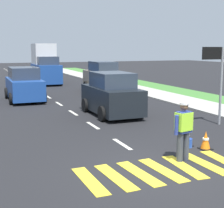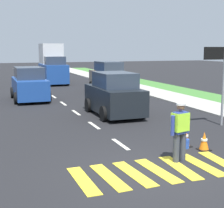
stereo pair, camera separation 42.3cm
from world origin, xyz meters
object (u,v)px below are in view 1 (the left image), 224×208
Objects in this scene: car_parked_far at (102,78)px; car_outgoing_ahead at (112,95)px; traffic_cone_near at (206,140)px; traffic_cone_far at (187,137)px; lane_direction_sign at (217,67)px; road_worker at (184,129)px; delivery_truck at (45,66)px; car_oncoming_lead at (24,85)px.

car_outgoing_ahead is at bearing -107.54° from car_parked_far.
traffic_cone_far is at bearing 121.79° from traffic_cone_near.
lane_direction_sign is 5.11× the size of traffic_cone_far.
road_worker is 7.01m from car_outgoing_ahead.
road_worker reaches higher than traffic_cone_far.
road_worker is at bearing -127.52° from traffic_cone_far.
traffic_cone_far is (-0.34, 0.55, 0.02)m from traffic_cone_near.
delivery_truck is 1.09× the size of car_oncoming_lead.
car_outgoing_ahead reaches higher than traffic_cone_near.
delivery_truck is (-3.26, 19.03, -0.80)m from lane_direction_sign.
lane_direction_sign reaches higher than traffic_cone_far.
car_parked_far reaches higher than traffic_cone_near.
traffic_cone_near is at bearing -84.06° from car_outgoing_ahead.
car_parked_far is (2.36, 14.21, 0.71)m from traffic_cone_far.
car_oncoming_lead is (-6.36, 9.80, -1.47)m from lane_direction_sign.
lane_direction_sign is 0.76× the size of car_oncoming_lead.
road_worker is 1.67m from traffic_cone_far.
car_outgoing_ahead is 0.93× the size of car_oncoming_lead.
delivery_truck is at bearing 88.61° from road_worker.
car_outgoing_ahead is at bearing -62.96° from car_oncoming_lead.
traffic_cone_near is 0.14× the size of car_parked_far.
car_parked_far reaches higher than car_outgoing_ahead.
lane_direction_sign is 0.82× the size of car_outgoing_ahead.
car_parked_far is at bearing 80.58° from traffic_cone_far.
lane_direction_sign is 19.33m from delivery_truck.
traffic_cone_near is 0.14× the size of car_oncoming_lead.
delivery_truck is 1.17× the size of car_outgoing_ahead.
lane_direction_sign is 11.77m from car_oncoming_lead.
lane_direction_sign reaches higher than road_worker.
lane_direction_sign reaches higher than car_outgoing_ahead.
lane_direction_sign is 4.29m from traffic_cone_near.
road_worker is at bearing -152.04° from traffic_cone_near.
delivery_truck reaches higher than traffic_cone_near.
delivery_truck is at bearing 91.08° from traffic_cone_far.
car_outgoing_ahead is (0.63, 6.98, 0.01)m from road_worker.
traffic_cone_far is 21.28m from delivery_truck.
road_worker is 0.40× the size of car_oncoming_lead.
delivery_truck is 9.77m from car_oncoming_lead.
traffic_cone_near is at bearing -132.44° from lane_direction_sign.
delivery_truck is at bearing 71.40° from car_oncoming_lead.
delivery_truck is 7.57m from car_parked_far.
car_oncoming_lead is (-3.51, 12.00, 0.63)m from traffic_cone_far.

